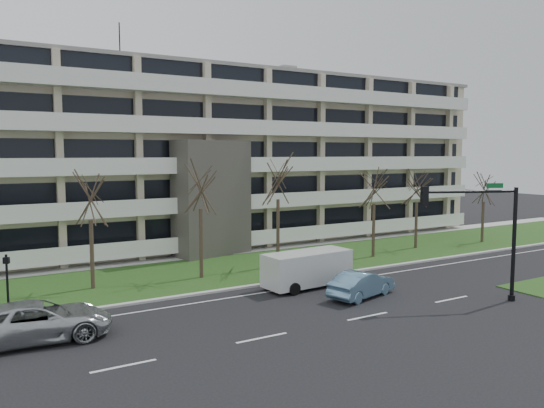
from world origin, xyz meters
TOP-DOWN VIEW (x-y plane):
  - ground at (0.00, 0.00)m, footprint 160.00×160.00m
  - grass_verge at (0.00, 13.00)m, footprint 90.00×10.00m
  - curb at (0.00, 8.00)m, footprint 90.00×0.35m
  - sidewalk at (0.00, 18.50)m, footprint 90.00×2.00m
  - lane_edge_line at (0.00, 6.50)m, footprint 90.00×0.12m
  - apartment_building at (-0.01, 25.32)m, footprint 60.50×15.10m
  - silver_pickup at (-14.42, 4.61)m, footprint 6.37×3.33m
  - blue_sedan at (2.04, 2.88)m, footprint 4.76×2.72m
  - white_van at (0.78, 6.30)m, footprint 5.66×2.59m
  - traffic_signal at (6.95, -1.15)m, footprint 5.17×2.38m
  - pedestrian_signal at (-15.17, 9.74)m, footprint 0.34×0.31m
  - tree_2 at (-10.48, 12.33)m, footprint 3.68×3.68m
  - tree_3 at (-3.86, 11.63)m, footprint 4.03×4.03m
  - tree_4 at (2.15, 12.03)m, footprint 4.28×4.28m
  - tree_5 at (10.28, 11.24)m, footprint 3.71×3.71m
  - tree_6 at (15.96, 12.34)m, footprint 3.49×3.49m
  - tree_7 at (23.29, 11.41)m, footprint 3.32×3.32m

SIDE VIEW (x-z plane):
  - ground at x=0.00m, z-range 0.00..0.00m
  - lane_edge_line at x=0.00m, z-range 0.00..0.01m
  - grass_verge at x=0.00m, z-range 0.00..0.06m
  - sidewalk at x=0.00m, z-range 0.00..0.08m
  - curb at x=0.00m, z-range 0.00..0.12m
  - blue_sedan at x=2.04m, z-range 0.00..1.48m
  - silver_pickup at x=-14.42m, z-range 0.00..1.71m
  - white_van at x=0.78m, z-range 0.21..2.35m
  - pedestrian_signal at x=-15.17m, z-range 0.41..3.38m
  - traffic_signal at x=6.95m, z-range 0.95..7.37m
  - tree_7 at x=23.29m, z-range 1.84..8.47m
  - tree_6 at x=15.96m, z-range 1.93..8.92m
  - tree_2 at x=-10.48m, z-range 2.04..9.40m
  - tree_5 at x=10.28m, z-range 2.06..9.48m
  - tree_3 at x=-3.86m, z-range 2.24..10.30m
  - tree_4 at x=2.15m, z-range 2.38..10.95m
  - apartment_building at x=-0.01m, z-range -1.76..16.99m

